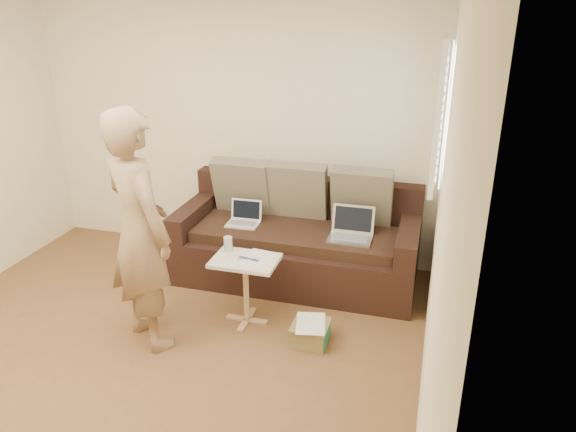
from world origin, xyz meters
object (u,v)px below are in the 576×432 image
object	(u,v)px
drinking_glass	(228,244)
laptop_silver	(350,240)
sofa	(297,237)
laptop_white	(243,225)
side_table	(246,290)
person	(140,231)
striped_box	(310,333)

from	to	relation	value
drinking_glass	laptop_silver	bearing A→B (deg)	33.10
sofa	laptop_white	size ratio (longest dim) A/B	7.53
sofa	drinking_glass	distance (m)	0.84
laptop_silver	side_table	world-z (taller)	laptop_silver
person	drinking_glass	size ratio (longest dim) A/B	15.20
side_table	sofa	bearing A→B (deg)	76.53
person	side_table	bearing A→B (deg)	-113.47
person	side_table	distance (m)	1.00
drinking_glass	person	bearing A→B (deg)	-131.07
sofa	striped_box	size ratio (longest dim) A/B	7.87
laptop_white	side_table	distance (m)	0.83
drinking_glass	striped_box	xyz separation A→B (m)	(0.76, -0.26, -0.54)
sofa	laptop_white	bearing A→B (deg)	-170.20
sofa	drinking_glass	size ratio (longest dim) A/B	18.33
laptop_white	side_table	world-z (taller)	laptop_white
laptop_silver	laptop_white	world-z (taller)	laptop_silver
person	striped_box	size ratio (longest dim) A/B	6.53
person	drinking_glass	world-z (taller)	person
laptop_white	person	distance (m)	1.28
person	striped_box	bearing A→B (deg)	-134.51
person	striped_box	world-z (taller)	person
laptop_white	drinking_glass	xyz separation A→B (m)	(0.11, -0.64, 0.11)
laptop_silver	striped_box	bearing A→B (deg)	-99.64
laptop_silver	laptop_white	distance (m)	1.01
laptop_silver	laptop_white	size ratio (longest dim) A/B	1.28
laptop_silver	striped_box	size ratio (longest dim) A/B	1.33
laptop_silver	side_table	size ratio (longest dim) A/B	0.66
laptop_white	drinking_glass	size ratio (longest dim) A/B	2.43
laptop_white	person	world-z (taller)	person
sofa	side_table	distance (m)	0.86
laptop_white	striped_box	size ratio (longest dim) A/B	1.04
laptop_white	striped_box	world-z (taller)	laptop_white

